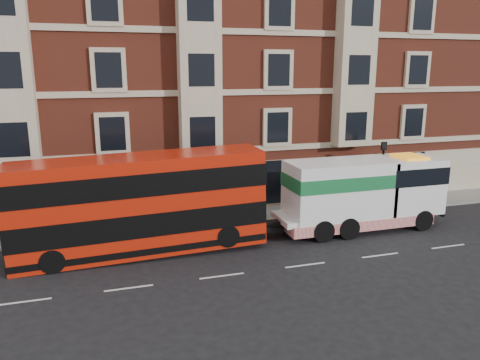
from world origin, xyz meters
name	(u,v)px	position (x,y,z in m)	size (l,w,h in m)	color
ground	(222,276)	(0.00, 0.00, 0.00)	(120.00, 120.00, 0.00)	black
sidewalk	(189,222)	(0.00, 7.50, 0.07)	(90.00, 3.00, 0.15)	slate
victorian_terrace	(172,51)	(0.50, 15.00, 10.07)	(45.00, 12.00, 20.40)	brown
lamp_post_west	(78,193)	(-6.00, 6.20, 2.68)	(0.35, 0.15, 4.35)	black
lamp_post_east	(382,171)	(12.00, 6.20, 2.68)	(0.35, 0.15, 4.35)	black
double_decker_bus	(140,203)	(-3.06, 3.74, 2.57)	(11.99, 2.75, 4.85)	red
tow_truck	(360,193)	(9.00, 3.74, 2.12)	(9.60, 2.84, 4.00)	white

